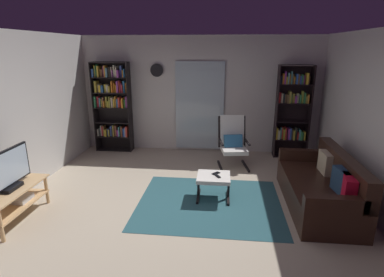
# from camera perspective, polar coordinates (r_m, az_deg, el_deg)

# --- Properties ---
(ground_plane) EXTENTS (7.02, 7.02, 0.00)m
(ground_plane) POSITION_cam_1_polar(r_m,az_deg,el_deg) (4.73, -1.68, -13.07)
(ground_plane) COLOR #BEAE95
(wall_back) EXTENTS (5.60, 0.06, 2.60)m
(wall_back) POSITION_cam_1_polar(r_m,az_deg,el_deg) (7.08, 1.42, 8.05)
(wall_back) COLOR silver
(wall_back) RESTS_ON ground
(wall_left) EXTENTS (0.06, 6.00, 2.60)m
(wall_left) POSITION_cam_1_polar(r_m,az_deg,el_deg) (5.33, -31.96, 2.77)
(wall_left) COLOR silver
(wall_left) RESTS_ON ground
(glass_door_panel) EXTENTS (1.10, 0.01, 2.00)m
(glass_door_panel) POSITION_cam_1_polar(r_m,az_deg,el_deg) (7.06, 1.41, 5.96)
(glass_door_panel) COLOR silver
(area_rug) EXTENTS (2.20, 1.84, 0.01)m
(area_rug) POSITION_cam_1_polar(r_m,az_deg,el_deg) (4.92, 3.21, -11.82)
(area_rug) COLOR #2C5962
(area_rug) RESTS_ON ground
(tv_stand) EXTENTS (0.49, 1.12, 0.47)m
(tv_stand) POSITION_cam_1_polar(r_m,az_deg,el_deg) (5.04, -30.12, -9.60)
(tv_stand) COLOR tan
(tv_stand) RESTS_ON ground
(television) EXTENTS (0.20, 0.89, 0.55)m
(television) POSITION_cam_1_polar(r_m,az_deg,el_deg) (4.87, -30.96, -5.23)
(television) COLOR black
(television) RESTS_ON tv_stand
(bookshelf_near_tv) EXTENTS (0.83, 0.30, 2.04)m
(bookshelf_near_tv) POSITION_cam_1_polar(r_m,az_deg,el_deg) (7.33, -14.48, 6.36)
(bookshelf_near_tv) COLOR black
(bookshelf_near_tv) RESTS_ON ground
(bookshelf_near_sofa) EXTENTS (0.71, 0.30, 1.99)m
(bookshelf_near_sofa) POSITION_cam_1_polar(r_m,az_deg,el_deg) (7.02, 18.00, 4.97)
(bookshelf_near_sofa) COLOR black
(bookshelf_near_sofa) RESTS_ON ground
(leather_sofa) EXTENTS (0.86, 1.96, 0.82)m
(leather_sofa) POSITION_cam_1_polar(r_m,az_deg,el_deg) (5.10, 22.87, -8.38)
(leather_sofa) COLOR #311C14
(leather_sofa) RESTS_ON ground
(lounge_armchair) EXTENTS (0.66, 0.73, 1.02)m
(lounge_armchair) POSITION_cam_1_polar(r_m,az_deg,el_deg) (6.28, 7.56, -0.35)
(lounge_armchair) COLOR black
(lounge_armchair) RESTS_ON ground
(ottoman) EXTENTS (0.52, 0.48, 0.39)m
(ottoman) POSITION_cam_1_polar(r_m,az_deg,el_deg) (4.95, 4.01, -7.57)
(ottoman) COLOR white
(ottoman) RESTS_ON ground
(tv_remote) EXTENTS (0.11, 0.14, 0.02)m
(tv_remote) POSITION_cam_1_polar(r_m,az_deg,el_deg) (4.88, 4.73, -6.91)
(tv_remote) COLOR black
(tv_remote) RESTS_ON ottoman
(cell_phone) EXTENTS (0.14, 0.15, 0.01)m
(cell_phone) POSITION_cam_1_polar(r_m,az_deg,el_deg) (4.99, 4.44, -6.43)
(cell_phone) COLOR black
(cell_phone) RESTS_ON ottoman
(wall_clock) EXTENTS (0.29, 0.03, 0.29)m
(wall_clock) POSITION_cam_1_polar(r_m,az_deg,el_deg) (7.09, -6.52, 12.43)
(wall_clock) COLOR silver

